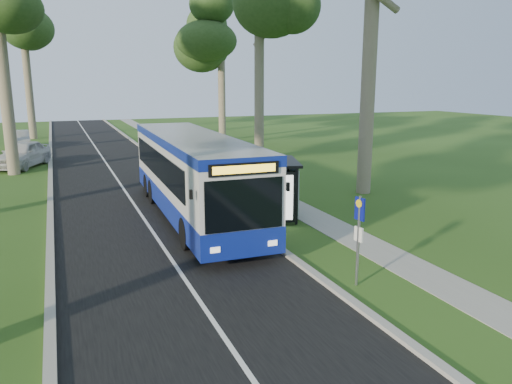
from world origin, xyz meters
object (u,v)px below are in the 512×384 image
litter_bin (264,200)px  bus_stop_sign (359,230)px  bus_shelter (286,179)px  bus (193,175)px  car_silver (19,140)px  car_white (22,154)px

litter_bin → bus_stop_sign: bearing=-94.8°
bus_stop_sign → bus_shelter: 6.87m
bus → bus_stop_sign: bearing=-73.4°
car_silver → bus: bearing=-77.2°
bus_stop_sign → litter_bin: (0.67, 8.06, -1.01)m
bus_stop_sign → litter_bin: 8.15m
bus_stop_sign → car_silver: (-10.07, 34.29, -0.82)m
car_silver → bus_stop_sign: bearing=-77.6°
litter_bin → car_white: car_white is taller
bus_shelter → car_white: 20.44m
bus_shelter → litter_bin: 1.72m
bus → litter_bin: bus is taller
bus_stop_sign → car_white: 26.10m
car_silver → litter_bin: bearing=-71.7°
car_white → car_silver: car_white is taller
litter_bin → car_white: (-10.04, 16.29, 0.30)m
bus_stop_sign → litter_bin: bus_stop_sign is taller
bus → car_silver: bearing=108.2°
litter_bin → bus_shelter: bearing=-73.1°
litter_bin → car_silver: 28.35m
bus_shelter → car_silver: 29.69m
bus_shelter → car_white: size_ratio=0.61×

